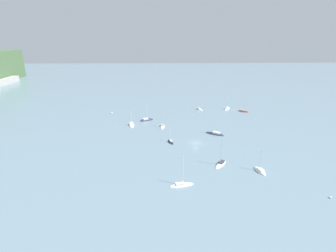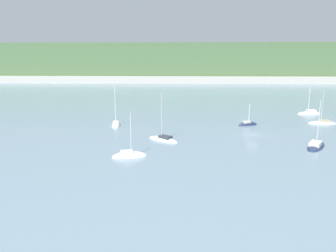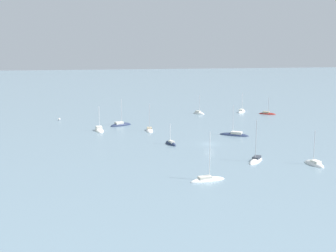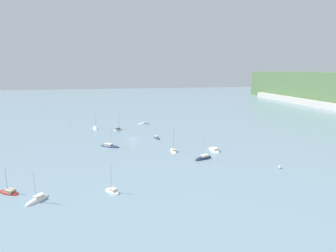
% 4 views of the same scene
% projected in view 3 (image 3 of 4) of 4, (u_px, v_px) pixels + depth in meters
% --- Properties ---
extents(ground_plane, '(600.00, 600.00, 0.00)m').
position_uv_depth(ground_plane, '(210.00, 144.00, 117.13)').
color(ground_plane, slate).
extents(sailboat_0, '(4.86, 7.15, 8.98)m').
position_uv_depth(sailboat_0, '(121.00, 125.00, 142.05)').
color(sailboat_0, '#232D4C').
rests_on(sailboat_0, ground_plane).
extents(sailboat_1, '(6.69, 5.66, 9.71)m').
position_uv_depth(sailboat_1, '(256.00, 161.00, 100.48)').
color(sailboat_1, white).
rests_on(sailboat_1, ground_plane).
extents(sailboat_2, '(6.64, 2.31, 8.51)m').
position_uv_depth(sailboat_2, '(149.00, 131.00, 133.99)').
color(sailboat_2, white).
rests_on(sailboat_2, ground_plane).
extents(sailboat_3, '(5.95, 3.30, 8.18)m').
position_uv_depth(sailboat_3, '(314.00, 165.00, 97.61)').
color(sailboat_3, white).
rests_on(sailboat_3, ground_plane).
extents(sailboat_4, '(5.01, 6.09, 6.61)m').
position_uv_depth(sailboat_4, '(267.00, 114.00, 163.78)').
color(sailboat_4, maroon).
rests_on(sailboat_4, ground_plane).
extents(sailboat_5, '(3.25, 7.16, 9.93)m').
position_uv_depth(sailboat_5, '(207.00, 180.00, 86.72)').
color(sailboat_5, white).
rests_on(sailboat_5, ground_plane).
extents(sailboat_6, '(5.72, 4.93, 7.98)m').
position_uv_depth(sailboat_6, '(242.00, 112.00, 167.78)').
color(sailboat_6, white).
rests_on(sailboat_6, ground_plane).
extents(sailboat_7, '(6.41, 8.23, 8.97)m').
position_uv_depth(sailboat_7, '(234.00, 135.00, 127.58)').
color(sailboat_7, '#232D4C').
rests_on(sailboat_7, ground_plane).
extents(sailboat_8, '(4.66, 4.27, 7.33)m').
position_uv_depth(sailboat_8, '(199.00, 114.00, 164.34)').
color(sailboat_8, white).
rests_on(sailboat_8, ground_plane).
extents(sailboat_9, '(6.95, 3.24, 7.96)m').
position_uv_depth(sailboat_9, '(99.00, 130.00, 133.85)').
color(sailboat_9, white).
rests_on(sailboat_9, ground_plane).
extents(sailboat_10, '(5.00, 2.83, 6.11)m').
position_uv_depth(sailboat_10, '(171.00, 144.00, 116.49)').
color(sailboat_10, '#232D4C').
rests_on(sailboat_10, ground_plane).
extents(mooring_buoy_0, '(0.76, 0.76, 0.76)m').
position_uv_depth(mooring_buoy_0, '(59.00, 119.00, 151.06)').
color(mooring_buoy_0, white).
rests_on(mooring_buoy_0, ground_plane).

